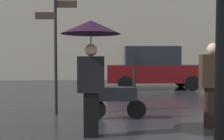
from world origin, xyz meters
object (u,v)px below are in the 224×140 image
pedestrian_with_umbrella (91,44)px  street_signpost (56,42)px  parked_scooter (115,96)px  parked_car_left (154,68)px  pedestrian_with_bag (213,80)px

pedestrian_with_umbrella → street_signpost: (-1.03, 2.07, 0.16)m
parked_scooter → parked_car_left: size_ratio=0.31×
pedestrian_with_umbrella → parked_car_left: pedestrian_with_umbrella is taller
pedestrian_with_umbrella → street_signpost: bearing=81.0°
pedestrian_with_umbrella → pedestrian_with_bag: (2.52, 0.60, -0.71)m
pedestrian_with_bag → street_signpost: bearing=-17.9°
parked_scooter → street_signpost: bearing=139.0°
pedestrian_with_umbrella → pedestrian_with_bag: bearing=-21.9°
street_signpost → parked_car_left: bearing=58.2°
pedestrian_with_umbrella → parked_scooter: pedestrian_with_umbrella is taller
parked_car_left → pedestrian_with_bag: bearing=86.6°
parked_scooter → parked_car_left: bearing=53.3°
pedestrian_with_umbrella → parked_scooter: 1.92m
pedestrian_with_umbrella → parked_scooter: bearing=36.3°
parked_car_left → street_signpost: (-3.58, -5.78, 0.87)m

